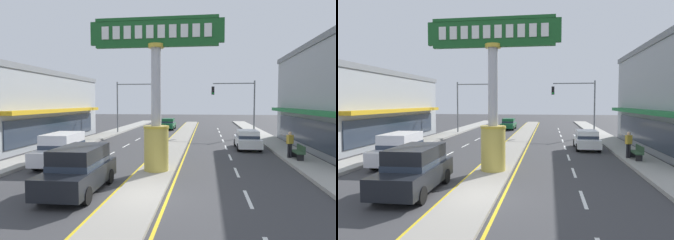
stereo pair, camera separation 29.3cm
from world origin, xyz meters
The scene contains 15 objects.
ground_plane centered at (0.00, 0.00, 0.00)m, with size 160.00×160.00×0.00m, color #3A3A3D.
median_strip centered at (0.00, 18.00, 0.07)m, with size 1.93×52.00×0.14m, color gray.
sidewalk_left centered at (-8.67, 16.00, 0.09)m, with size 2.22×60.00×0.18m, color #9E9B93.
sidewalk_right centered at (8.67, 16.00, 0.09)m, with size 2.22×60.00×0.18m, color #9E9B93.
lane_markings centered at (0.00, 16.65, 0.00)m, with size 8.67×52.00×0.01m.
district_sign centered at (0.00, 4.16, 3.97)m, with size 7.01×1.37×8.02m.
storefront_left centered at (-15.13, 14.20, 3.29)m, with size 9.70×18.57×6.58m.
traffic_light_left_side centered at (-6.20, 23.09, 4.25)m, with size 4.86×0.46×6.20m.
traffic_light_right_side centered at (6.20, 22.95, 4.25)m, with size 4.86×0.46×6.20m.
suv_near_right_lane centered at (-2.62, 0.40, 0.98)m, with size 2.07×4.65×1.90m.
suv_far_right_lane centered at (-5.92, 5.37, 0.98)m, with size 2.17×4.70×1.90m.
sedan_near_left_lane centered at (-2.61, 29.23, 0.79)m, with size 1.84×4.30×1.53m.
sedan_mid_left_lane centered at (5.91, 13.06, 0.79)m, with size 1.85×4.31×1.53m.
street_bench centered at (8.43, 8.20, 0.65)m, with size 0.48×1.60×0.88m.
pedestrian_near_kerb centered at (7.99, 8.59, 1.14)m, with size 0.46×0.39×1.69m.
Camera 2 is at (2.92, -11.16, 3.75)m, focal length 31.59 mm.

